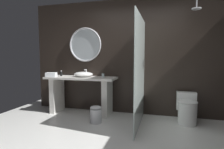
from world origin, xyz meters
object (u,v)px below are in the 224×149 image
at_px(vessel_sink, 83,74).
at_px(folded_hand_towel, 51,75).
at_px(rain_shower_head, 197,7).
at_px(toilet, 187,109).
at_px(waste_bin, 96,114).
at_px(soap_dispenser, 61,74).
at_px(round_wall_mirror, 85,45).
at_px(tumbler_cup, 103,75).

distance_m(vessel_sink, folded_hand_towel, 0.74).
height_order(rain_shower_head, toilet, rain_shower_head).
bearing_deg(waste_bin, toilet, 14.82).
distance_m(rain_shower_head, folded_hand_towel, 3.33).
xyz_separation_m(soap_dispenser, round_wall_mirror, (0.53, 0.23, 0.69)).
xyz_separation_m(vessel_sink, round_wall_mirror, (-0.06, 0.26, 0.69)).
distance_m(tumbler_cup, folded_hand_towel, 1.20).
bearing_deg(toilet, rain_shower_head, -2.67).
bearing_deg(waste_bin, round_wall_mirror, 125.20).
bearing_deg(tumbler_cup, toilet, -2.57).
relative_size(vessel_sink, waste_bin, 1.30).
bearing_deg(vessel_sink, rain_shower_head, -1.55).
bearing_deg(rain_shower_head, round_wall_mirror, 172.40).
relative_size(vessel_sink, round_wall_mirror, 0.55).
xyz_separation_m(toilet, waste_bin, (-1.75, -0.46, -0.11)).
bearing_deg(waste_bin, vessel_sink, 133.20).
bearing_deg(folded_hand_towel, tumbler_cup, 10.24).
xyz_separation_m(tumbler_cup, soap_dispenser, (-1.05, 0.01, 0.02)).
distance_m(vessel_sink, soap_dispenser, 0.59).
xyz_separation_m(tumbler_cup, toilet, (1.77, -0.08, -0.62)).
distance_m(tumbler_cup, soap_dispenser, 1.05).
bearing_deg(tumbler_cup, vessel_sink, -177.44).
height_order(tumbler_cup, folded_hand_towel, folded_hand_towel).
bearing_deg(waste_bin, rain_shower_head, 13.95).
bearing_deg(vessel_sink, tumbler_cup, 2.56).
xyz_separation_m(rain_shower_head, folded_hand_towel, (-3.04, -0.13, -1.34)).
xyz_separation_m(waste_bin, folded_hand_towel, (-1.20, 0.33, 0.73)).
xyz_separation_m(vessel_sink, tumbler_cup, (0.47, 0.02, -0.02)).
bearing_deg(rain_shower_head, folded_hand_towel, -177.57).
xyz_separation_m(tumbler_cup, waste_bin, (0.02, -0.54, -0.72)).
bearing_deg(waste_bin, tumbler_cup, 92.38).
bearing_deg(folded_hand_towel, soap_dispenser, 59.97).
bearing_deg(toilet, folded_hand_towel, -177.41).
distance_m(rain_shower_head, toilet, 1.96).
height_order(soap_dispenser, rain_shower_head, rain_shower_head).
bearing_deg(tumbler_cup, rain_shower_head, -2.58).
bearing_deg(waste_bin, soap_dispenser, 152.94).
height_order(soap_dispenser, waste_bin, soap_dispenser).
relative_size(tumbler_cup, soap_dispenser, 0.65).
bearing_deg(tumbler_cup, waste_bin, -87.62).
xyz_separation_m(soap_dispenser, toilet, (2.82, -0.09, -0.63)).
bearing_deg(soap_dispenser, tumbler_cup, -0.39).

